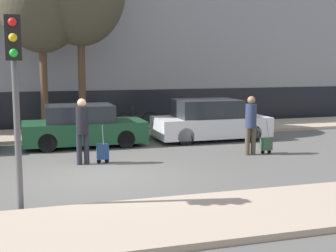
{
  "coord_description": "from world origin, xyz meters",
  "views": [
    {
      "loc": [
        -1.78,
        -11.3,
        2.82
      ],
      "look_at": [
        2.25,
        1.8,
        0.95
      ],
      "focal_mm": 50.0,
      "sensor_mm": 36.0,
      "label": 1
    }
  ],
  "objects": [
    {
      "name": "pedestrian_right",
      "position": [
        4.79,
        1.46,
        1.03
      ],
      "size": [
        0.35,
        0.34,
        1.8
      ],
      "rotation": [
        0.0,
        0.0,
        3.16
      ],
      "color": "#4C4233",
      "rests_on": "ground_plane"
    },
    {
      "name": "trolley_right",
      "position": [
        5.34,
        1.47,
        0.31
      ],
      "size": [
        0.34,
        0.29,
        1.04
      ],
      "color": "#335138",
      "rests_on": "ground_plane"
    },
    {
      "name": "traffic_light",
      "position": [
        -1.93,
        -2.36,
        2.61
      ],
      "size": [
        0.28,
        0.47,
        3.65
      ],
      "color": "#515154",
      "rests_on": "ground_plane"
    },
    {
      "name": "pedestrian_left",
      "position": [
        -0.29,
        1.59,
        1.05
      ],
      "size": [
        0.35,
        0.34,
        1.84
      ],
      "rotation": [
        0.0,
        0.0,
        3.14
      ],
      "color": "#23232D",
      "rests_on": "ground_plane"
    },
    {
      "name": "sidewalk_near",
      "position": [
        0.0,
        -3.75,
        0.06
      ],
      "size": [
        28.0,
        2.5,
        0.12
      ],
      "color": "tan",
      "rests_on": "ground_plane"
    },
    {
      "name": "ground_plane",
      "position": [
        0.0,
        0.0,
        0.0
      ],
      "size": [
        80.0,
        80.0,
        0.0
      ],
      "primitive_type": "plane",
      "color": "#565451"
    },
    {
      "name": "parked_bicycle",
      "position": [
        2.54,
        6.93,
        0.49
      ],
      "size": [
        1.77,
        0.06,
        0.96
      ],
      "color": "black",
      "rests_on": "sidewalk_far"
    },
    {
      "name": "sidewalk_far",
      "position": [
        0.0,
        7.0,
        0.06
      ],
      "size": [
        28.0,
        3.0,
        0.12
      ],
      "color": "tan",
      "rests_on": "ground_plane"
    },
    {
      "name": "bare_tree_near_crossing",
      "position": [
        -1.06,
        7.04,
        5.08
      ],
      "size": [
        3.18,
        3.18,
        6.92
      ],
      "color": "#4C3826",
      "rests_on": "sidewalk_far"
    },
    {
      "name": "trolley_left",
      "position": [
        0.26,
        1.59,
        0.33
      ],
      "size": [
        0.34,
        0.29,
        1.08
      ],
      "color": "navy",
      "rests_on": "ground_plane"
    },
    {
      "name": "parked_car_1",
      "position": [
        0.07,
        4.53,
        0.66
      ],
      "size": [
        4.06,
        1.82,
        1.4
      ],
      "color": "#194728",
      "rests_on": "ground_plane"
    },
    {
      "name": "parked_car_2",
      "position": [
        4.67,
        4.48,
        0.68
      ],
      "size": [
        4.13,
        1.88,
        1.48
      ],
      "color": "silver",
      "rests_on": "ground_plane"
    }
  ]
}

